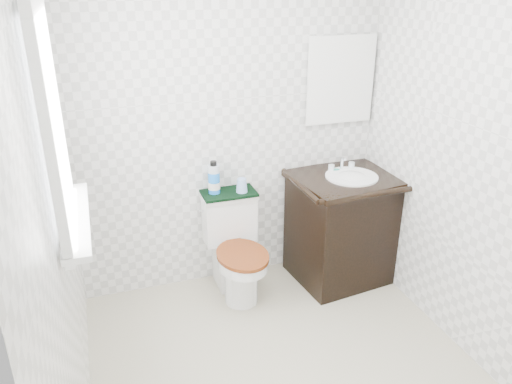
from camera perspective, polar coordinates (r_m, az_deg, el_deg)
floor at (r=3.07m, az=4.13°, el=-20.59°), size 2.40×2.40×0.00m
wall_back at (r=3.47m, az=-2.99°, el=7.86°), size 2.40×0.00×2.40m
wall_front at (r=1.53m, az=23.81°, el=-16.24°), size 2.40×0.00×2.40m
wall_left at (r=2.23m, az=-22.05°, el=-3.02°), size 0.00×2.40×2.40m
wall_right at (r=2.99m, az=24.72°, el=3.14°), size 0.00×2.40×2.40m
window at (r=2.34m, az=-22.43°, el=7.40°), size 0.02×0.70×0.90m
mirror at (r=3.69m, az=9.60°, el=12.50°), size 0.50×0.02×0.60m
toilet at (r=3.59m, az=-2.46°, el=-6.81°), size 0.39×0.62×0.72m
vanity at (r=3.77m, az=9.84°, el=-3.71°), size 0.78×0.69×0.92m
trash_bin at (r=3.55m, az=-1.61°, el=-10.62°), size 0.20×0.17×0.28m
towel at (r=3.51m, az=-3.12°, el=-0.12°), size 0.38×0.22×0.02m
mouthwash_bottle at (r=3.46m, az=-4.83°, el=1.54°), size 0.08×0.08×0.23m
cup at (r=3.49m, az=-1.64°, el=0.77°), size 0.08×0.08×0.10m
soap_bar at (r=3.69m, az=9.09°, el=2.53°), size 0.07×0.05×0.02m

